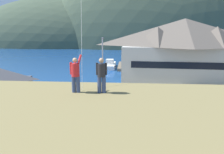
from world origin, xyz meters
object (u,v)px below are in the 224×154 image
at_px(moored_boat_wharfside, 110,65).
at_px(parked_car_corner_spot, 204,124).
at_px(parked_car_mid_row_center, 33,116).
at_px(harbor_lodge, 184,48).
at_px(wharf_dock, 125,66).
at_px(person_companion, 102,74).
at_px(parking_light_pole, 103,64).
at_px(parked_car_lone_by_shed, 207,100).
at_px(parked_car_back_row_left, 96,101).
at_px(moored_boat_outer_mooring, 138,64).
at_px(parked_car_front_row_end, 139,125).
at_px(person_kite_flyer, 76,74).

bearing_deg(moored_boat_wharfside, parked_car_corner_spot, -71.88).
bearing_deg(parked_car_mid_row_center, harbor_lodge, 48.07).
distance_m(wharf_dock, person_companion, 41.62).
distance_m(moored_boat_wharfside, parking_light_pole, 23.80).
relative_size(parked_car_corner_spot, parked_car_lone_by_shed, 1.01).
xyz_separation_m(parked_car_back_row_left, parking_light_pole, (0.26, 4.78, 3.57)).
xyz_separation_m(wharf_dock, moored_boat_wharfside, (-3.64, -0.63, 0.37)).
xyz_separation_m(moored_boat_outer_mooring, parked_car_front_row_end, (-1.64, -36.21, 0.34)).
distance_m(harbor_lodge, moored_boat_outer_mooring, 16.48).
relative_size(parked_car_back_row_left, person_kite_flyer, 2.35).
distance_m(wharf_dock, parked_car_front_row_end, 34.64).
distance_m(moored_boat_outer_mooring, parked_car_mid_row_center, 36.72).
xyz_separation_m(parked_car_mid_row_center, parking_light_pole, (5.57, 9.18, 3.57)).
relative_size(wharf_dock, parked_car_front_row_end, 2.64).
distance_m(moored_boat_wharfside, parked_car_back_row_left, 28.25).
bearing_deg(moored_boat_outer_mooring, moored_boat_wharfside, -162.09).
xyz_separation_m(wharf_dock, parked_car_lone_by_shed, (9.97, -27.35, 0.71)).
xyz_separation_m(wharf_dock, person_kite_flyer, (-1.91, -41.12, 6.46)).
bearing_deg(harbor_lodge, parked_car_corner_spot, -99.25).
height_order(moored_boat_outer_mooring, parked_car_corner_spot, moored_boat_outer_mooring).
distance_m(moored_boat_outer_mooring, person_companion, 43.34).
xyz_separation_m(parked_car_lone_by_shed, person_companion, (-10.60, -13.76, 5.73)).
relative_size(parked_car_corner_spot, parked_car_back_row_left, 0.99).
bearing_deg(moored_boat_wharfside, person_kite_flyer, -87.55).
relative_size(parked_car_corner_spot, parked_car_mid_row_center, 1.01).
relative_size(moored_boat_outer_mooring, parked_car_back_row_left, 1.43).
bearing_deg(parked_car_front_row_end, moored_boat_wharfside, 98.87).
bearing_deg(person_kite_flyer, moored_boat_wharfside, 92.45).
bearing_deg(wharf_dock, harbor_lodge, -48.12).
height_order(wharf_dock, person_companion, person_companion).
bearing_deg(parked_car_front_row_end, parked_car_mid_row_center, 172.32).
relative_size(parked_car_back_row_left, parked_car_lone_by_shed, 1.02).
relative_size(harbor_lodge, parked_car_mid_row_center, 5.59).
xyz_separation_m(parked_car_back_row_left, person_kite_flyer, (0.96, -12.26, 5.75)).
distance_m(moored_boat_outer_mooring, parked_car_back_row_left, 31.10).
xyz_separation_m(parked_car_back_row_left, person_companion, (2.25, -12.25, 5.73)).
distance_m(parked_car_corner_spot, parked_car_back_row_left, 11.37).
height_order(parked_car_back_row_left, person_companion, person_companion).
distance_m(moored_boat_outer_mooring, parked_car_lone_by_shed, 29.72).
bearing_deg(moored_boat_wharfside, parked_car_back_row_left, -88.43).
distance_m(harbor_lodge, moored_boat_wharfside, 19.19).
distance_m(parked_car_front_row_end, parked_car_corner_spot, 5.65).
relative_size(harbor_lodge, parking_light_pole, 2.99).
relative_size(harbor_lodge, parked_car_corner_spot, 5.51).
height_order(wharf_dock, parked_car_back_row_left, parked_car_back_row_left).
xyz_separation_m(parked_car_corner_spot, parked_car_mid_row_center, (-15.45, 0.72, 0.00)).
bearing_deg(moored_boat_wharfside, person_companion, -85.73).
height_order(harbor_lodge, person_kite_flyer, harbor_lodge).
bearing_deg(parked_car_mid_row_center, wharf_dock, 76.19).
relative_size(wharf_dock, parking_light_pole, 1.40).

